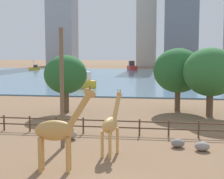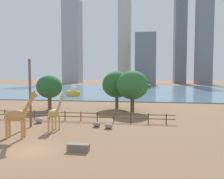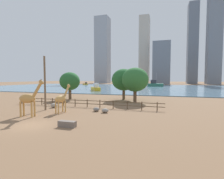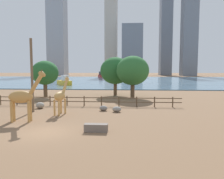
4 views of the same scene
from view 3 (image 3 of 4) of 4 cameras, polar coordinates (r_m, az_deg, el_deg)
ground_plane at (r=95.43m, az=9.21°, el=0.67°), size 400.00×400.00×0.00m
harbor_water at (r=92.46m, az=8.96°, el=0.65°), size 180.00×86.00×0.20m
giraffe_tall at (r=25.39m, az=-16.20°, el=-2.93°), size 1.16×2.96×4.08m
giraffe_companion at (r=24.05m, az=-25.53°, el=-2.70°), size 3.48×1.16×4.76m
utility_pole at (r=28.19m, az=-21.06°, el=1.92°), size 0.28×0.28×8.14m
boulder_near_fence at (r=30.37m, az=-18.44°, el=-4.93°), size 1.03×0.99×0.75m
boulder_by_pole at (r=24.58m, az=-2.27°, el=-6.89°), size 1.00×0.81×0.61m
boulder_small at (r=25.69m, az=-5.15°, el=-6.46°), size 0.93×0.79×0.59m
feeding_trough at (r=18.08m, az=-14.44°, el=-10.85°), size 1.80×0.60×0.60m
enclosure_fence at (r=29.83m, az=-9.52°, el=-4.19°), size 26.12×0.14×1.30m
tree_left_large at (r=39.78m, az=3.87°, el=3.18°), size 5.49×5.49×6.98m
tree_center_broad at (r=41.38m, az=-13.62°, el=2.59°), size 4.61×4.61×6.24m
tree_right_tall at (r=36.11m, az=7.55°, el=3.17°), size 5.47×5.47×7.02m
boat_ferry at (r=134.86m, az=-8.64°, el=1.87°), size 4.28×3.12×3.65m
boat_sailboat at (r=104.30m, az=13.82°, el=1.70°), size 9.08×4.06×7.92m
boat_tug at (r=129.28m, az=6.97°, el=2.02°), size 4.58×7.87×3.27m
boat_barge at (r=66.37m, az=-5.36°, el=0.46°), size 5.69×6.66×2.86m
skyline_tower_needle at (r=185.16m, az=-3.09°, el=12.55°), size 13.61×13.25×67.29m
skyline_block_central at (r=182.89m, az=24.79°, el=13.32°), size 8.76×12.66×73.45m
skyline_tower_glass at (r=170.08m, az=10.53°, el=12.41°), size 9.09×12.07×62.05m
skyline_block_left at (r=157.68m, az=15.83°, el=8.35°), size 14.68×9.74×36.46m
skyline_block_right at (r=171.01m, az=30.47°, el=17.27°), size 10.20×10.65×93.27m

